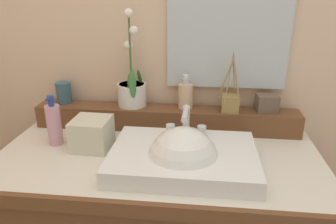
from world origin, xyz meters
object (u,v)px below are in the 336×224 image
Objects in this scene: soap_dispenser at (186,95)px; tumbler_cup at (64,93)px; trinket_box at (267,103)px; potted_plant at (132,88)px; lotion_bottle at (54,124)px; tissue_box at (92,134)px; reed_diffuser at (230,102)px; sink_basin at (183,160)px.

tumbler_cup is at bearing 179.19° from soap_dispenser.
soap_dispenser is at bearing 172.41° from trinket_box.
potted_plant is 0.33m from lotion_bottle.
tumbler_cup is 0.47× the size of lotion_bottle.
potted_plant reaches higher than tissue_box.
reed_diffuser is at bearing 15.21° from lotion_bottle.
potted_plant is at bearing 38.69° from lotion_bottle.
potted_plant is at bearing 172.16° from trinket_box.
potted_plant reaches higher than trinket_box.
reed_diffuser is 0.67m from lotion_bottle.
sink_basin is 0.35m from tissue_box.
potted_plant is 4.40× the size of tumbler_cup.
tumbler_cup is at bearing 179.50° from potted_plant.
sink_basin reaches higher than trinket_box.
lotion_bottle is (-0.48, 0.12, 0.05)m from sink_basin.
tissue_box is at bearing -6.04° from lotion_bottle.
lotion_bottle is at bearing -141.31° from potted_plant.
soap_dispenser reaches higher than sink_basin.
lotion_bottle reaches higher than trinket_box.
tumbler_cup is (-0.52, 0.32, 0.11)m from sink_basin.
sink_basin is 5.39× the size of tumbler_cup.
soap_dispenser is at bearing 22.62° from lotion_bottle.
reed_diffuser is 0.14m from trinket_box.
reed_diffuser is at bearing 20.96° from tissue_box.
soap_dispenser is 0.73× the size of lotion_bottle.
soap_dispenser is (0.22, -0.00, -0.02)m from potted_plant.
sink_basin is 0.33m from soap_dispenser.
tumbler_cup reaches higher than trinket_box.
soap_dispenser is 0.18m from reed_diffuser.
tissue_box is (-0.34, 0.10, 0.03)m from sink_basin.
tissue_box is at bearing -115.63° from potted_plant.
reed_diffuser is 1.78× the size of tissue_box.
soap_dispenser is at bearing -0.81° from tumbler_cup.
sink_basin is at bearing -87.53° from soap_dispenser.
soap_dispenser is 0.51m from lotion_bottle.
tissue_box is (-0.50, -0.19, -0.07)m from reed_diffuser.
lotion_bottle is (-0.79, -0.19, -0.04)m from trinket_box.
reed_diffuser is (0.17, -0.02, -0.02)m from soap_dispenser.
reed_diffuser is at bearing -3.66° from potted_plant.
trinket_box is at bearing -0.73° from tumbler_cup.
trinket_box is at bearing 45.37° from sink_basin.
potted_plant is 2.05× the size of lotion_bottle.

